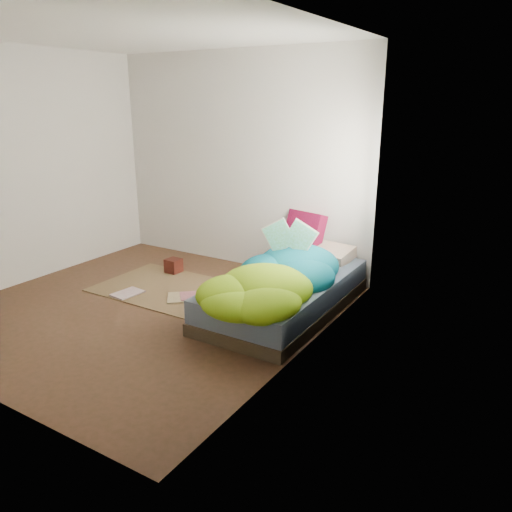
{
  "coord_description": "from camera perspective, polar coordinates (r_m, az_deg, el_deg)",
  "views": [
    {
      "loc": [
        3.39,
        -3.4,
        2.04
      ],
      "look_at": [
        0.86,
        0.75,
        0.5
      ],
      "focal_mm": 35.0,
      "sensor_mm": 36.0,
      "label": 1
    }
  ],
  "objects": [
    {
      "name": "floor_book_b",
      "position": [
        5.49,
        -6.97,
        -4.08
      ],
      "size": [
        0.42,
        0.42,
        0.03
      ],
      "primitive_type": "imported",
      "rotation": [
        0.0,
        0.0,
        -0.81
      ],
      "color": "#BC6C82",
      "rests_on": "rug"
    },
    {
      "name": "pillow_floral",
      "position": [
        5.59,
        8.07,
        0.35
      ],
      "size": [
        0.6,
        0.42,
        0.13
      ],
      "primitive_type": "cube",
      "rotation": [
        0.0,
        0.0,
        -0.12
      ],
      "color": "beige",
      "rests_on": "bed"
    },
    {
      "name": "floor_book_a",
      "position": [
        5.68,
        -15.17,
        -3.9
      ],
      "size": [
        0.27,
        0.34,
        0.02
      ],
      "primitive_type": "imported",
      "rotation": [
        0.0,
        0.0,
        -0.12
      ],
      "color": "silver",
      "rests_on": "rug"
    },
    {
      "name": "ground",
      "position": [
        5.22,
        -12.52,
        -5.92
      ],
      "size": [
        3.5,
        3.5,
        0.0
      ],
      "primitive_type": "cube",
      "color": "#3F2B18",
      "rests_on": "ground"
    },
    {
      "name": "rug",
      "position": [
        5.68,
        -9.81,
        -3.7
      ],
      "size": [
        1.6,
        1.1,
        0.01
      ],
      "primitive_type": "cube",
      "color": "brown",
      "rests_on": "ground"
    },
    {
      "name": "floor_book_c",
      "position": [
        5.37,
        -10.09,
        -4.79
      ],
      "size": [
        0.36,
        0.37,
        0.02
      ],
      "primitive_type": "imported",
      "rotation": [
        0.0,
        0.0,
        0.67
      ],
      "color": "tan",
      "rests_on": "rug"
    },
    {
      "name": "duvet",
      "position": [
        4.72,
        2.15,
        -1.39
      ],
      "size": [
        0.96,
        1.84,
        0.34
      ],
      "primitive_type": null,
      "color": "#075B74",
      "rests_on": "bed"
    },
    {
      "name": "bed",
      "position": [
        5.02,
        3.34,
        -4.38
      ],
      "size": [
        1.0,
        2.0,
        0.34
      ],
      "color": "#3D2E21",
      "rests_on": "ground"
    },
    {
      "name": "pillow_magenta",
      "position": [
        5.77,
        5.51,
        2.73
      ],
      "size": [
        0.49,
        0.25,
        0.47
      ],
      "primitive_type": "cube",
      "rotation": [
        0.0,
        0.0,
        -0.24
      ],
      "color": "#51051B",
      "rests_on": "bed"
    },
    {
      "name": "wooden_box",
      "position": [
        6.17,
        -9.4,
        -1.08
      ],
      "size": [
        0.17,
        0.17,
        0.17
      ],
      "primitive_type": "cube",
      "rotation": [
        0.0,
        0.0,
        -0.04
      ],
      "color": "#38110C",
      "rests_on": "rug"
    },
    {
      "name": "open_book",
      "position": [
        4.98,
        3.84,
        3.31
      ],
      "size": [
        0.46,
        0.21,
        0.28
      ],
      "primitive_type": null,
      "rotation": [
        0.0,
        0.0,
        0.27
      ],
      "color": "#2F832B",
      "rests_on": "duvet"
    },
    {
      "name": "room_walls",
      "position": [
        4.82,
        -13.64,
        12.13
      ],
      "size": [
        3.54,
        3.54,
        2.62
      ],
      "color": "silver",
      "rests_on": "ground"
    }
  ]
}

